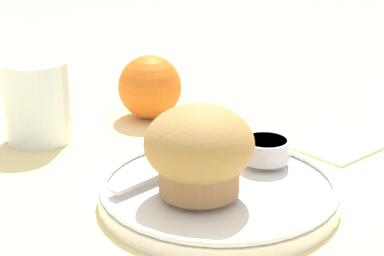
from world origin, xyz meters
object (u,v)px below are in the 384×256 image
at_px(muffin, 199,150).
at_px(butter_knife, 186,161).
at_px(orange_fruit, 150,87).
at_px(juice_glass, 37,101).

height_order(muffin, butter_knife, muffin).
bearing_deg(orange_fruit, juice_glass, 171.50).
height_order(muffin, juice_glass, muffin).
relative_size(butter_knife, orange_fruit, 2.36).
bearing_deg(muffin, butter_knife, 59.66).
bearing_deg(butter_knife, juice_glass, 100.50).
xyz_separation_m(orange_fruit, juice_glass, (-0.14, 0.02, 0.01)).
distance_m(muffin, butter_knife, 0.07).
relative_size(butter_knife, juice_glass, 2.02).
height_order(orange_fruit, juice_glass, juice_glass).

